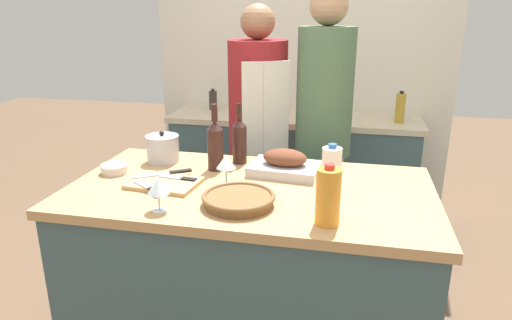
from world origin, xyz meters
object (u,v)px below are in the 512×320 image
Objects in this scene: condiment_bottle_extra at (328,108)px; person_cook_aproned at (258,135)px; roasting_pan at (285,164)px; milk_jug at (331,169)px; stock_pot at (163,149)px; wine_bottle_dark at (239,140)px; wine_glass_right at (226,163)px; knife_chef at (164,173)px; condiment_bottle_short at (213,100)px; knife_paring at (179,178)px; cutting_board at (164,183)px; wine_bottle_green at (215,144)px; juice_jug at (328,197)px; knife_bread at (148,187)px; person_cook_guest at (323,130)px; wicker_basket at (237,199)px; condiment_bottle_tall at (400,108)px; wine_glass_left at (158,187)px; mixing_bowl at (114,168)px.

person_cook_aproned reaches higher than condiment_bottle_extra.
milk_jug reaches higher than roasting_pan.
roasting_pan is 2.05× the size of stock_pot.
wine_bottle_dark is 2.20× the size of wine_glass_right.
condiment_bottle_extra is at bearing 93.89° from milk_jug.
condiment_bottle_short is at bearing 98.92° from knife_chef.
wine_glass_right is 0.23m from knife_paring.
person_cook_aproned reaches higher than milk_jug.
roasting_pan reaches higher than cutting_board.
stock_pot is 0.52× the size of wine_bottle_green.
knife_paring is at bearing 157.42° from juice_jug.
wine_glass_right is 0.85× the size of condiment_bottle_short.
person_cook_guest reaches higher than knife_bread.
wicker_basket is 1.62m from condiment_bottle_extra.
wine_glass_right is 0.88m from person_cook_guest.
wine_bottle_green is 1.97× the size of condiment_bottle_short.
milk_jug is 0.74m from knife_chef.
condiment_bottle_tall is at bearing 53.02° from cutting_board.
juice_jug is 0.62m from wine_glass_left.
stock_pot is (-0.13, 0.30, 0.06)m from cutting_board.
roasting_pan is at bearing -116.78° from condiment_bottle_tall.
wine_bottle_dark is 1.34m from condiment_bottle_short.
condiment_bottle_tall is at bearing 63.22° from roasting_pan.
wine_bottle_dark is at bearing 150.08° from milk_jug.
mixing_bowl is at bearing 162.14° from cutting_board.
wine_glass_left is at bearing -150.35° from milk_jug.
wine_bottle_green reaches higher than condiment_bottle_extra.
stock_pot is 0.10× the size of person_cook_aproned.
condiment_bottle_tall is at bearing 53.75° from knife_bread.
wine_glass_left is 0.07× the size of person_cook_guest.
knife_paring is (-0.19, -0.32, -0.10)m from wine_bottle_dark.
wine_bottle_green is at bearing 165.26° from milk_jug.
condiment_bottle_short reaches higher than roasting_pan.
knife_paring is (-0.66, 0.27, -0.08)m from juice_jug.
knife_bread is at bearing -81.95° from condiment_bottle_short.
wicker_basket is at bearing -30.52° from knife_paring.
knife_chef is 1.02m from person_cook_guest.
knife_chef is at bearing -2.32° from mixing_bowl.
milk_jug reaches higher than knife_bread.
wine_bottle_green reaches higher than mixing_bowl.
knife_bread is at bearing 125.88° from wine_glass_left.
mixing_bowl is at bearing 161.97° from juice_jug.
wine_glass_right is 0.08× the size of person_cook_guest.
knife_chef is (-0.03, 0.08, 0.01)m from cutting_board.
wine_glass_left is at bearing -70.06° from knife_chef.
stock_pot is at bearing 148.00° from wine_glass_right.
juice_jug is 1.23m from person_cook_aproned.
juice_jug is 0.75× the size of wine_bottle_dark.
roasting_pan is 0.64m from wine_glass_left.
wine_bottle_green reaches higher than knife_paring.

